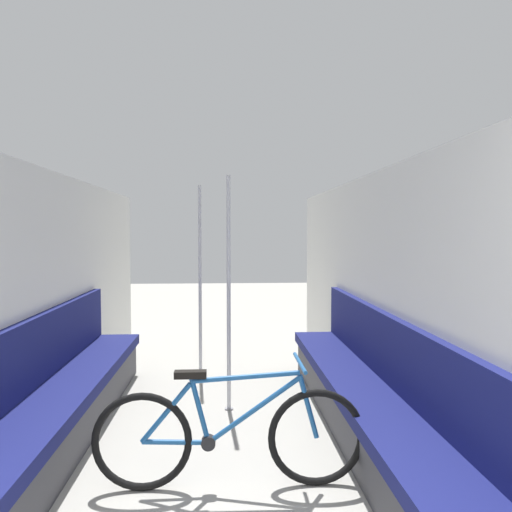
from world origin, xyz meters
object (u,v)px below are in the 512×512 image
Objects in this scene: bench_seat_row_left at (38,426)px; grab_pole_far at (229,297)px; bicycle at (230,435)px; bench_seat_row_right at (380,418)px; grab_pole_near at (200,285)px.

grab_pole_far is at bearing 39.54° from bench_seat_row_left.
bench_seat_row_right is at bearing -1.59° from bicycle.
bench_seat_row_left is 2.37m from bench_seat_row_right.
grab_pole_far is (-1.07, 1.08, 0.73)m from bench_seat_row_right.
bicycle is 0.81× the size of grab_pole_far.
grab_pole_near is (-0.30, 2.42, 0.70)m from bicycle.
bench_seat_row_right is 1.68m from grab_pole_far.
bench_seat_row_left reaches higher than bicycle.
bench_seat_row_left is at bearing -115.42° from grab_pole_near.
grab_pole_near is at bearing 123.27° from bench_seat_row_right.
grab_pole_near reaches higher than bicycle.
bench_seat_row_left is 2.19× the size of grab_pole_near.
grab_pole_near is at bearing 64.58° from bench_seat_row_left.
bicycle is (1.30, -0.32, 0.03)m from bench_seat_row_left.
bench_seat_row_right is at bearing 0.00° from bench_seat_row_left.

